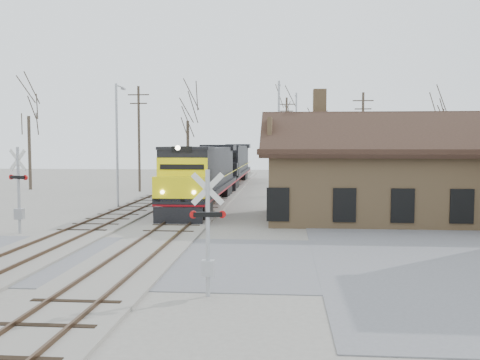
# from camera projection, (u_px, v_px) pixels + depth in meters

# --- Properties ---
(ground) EXTENTS (140.00, 140.00, 0.00)m
(ground) POSITION_uv_depth(u_px,v_px,m) (135.00, 259.00, 21.02)
(ground) COLOR gray
(ground) RESTS_ON ground
(road) EXTENTS (60.00, 9.00, 0.03)m
(road) POSITION_uv_depth(u_px,v_px,m) (135.00, 259.00, 21.02)
(road) COLOR slate
(road) RESTS_ON ground
(track_main) EXTENTS (3.40, 90.00, 0.24)m
(track_main) POSITION_uv_depth(u_px,v_px,m) (197.00, 210.00, 35.93)
(track_main) COLOR gray
(track_main) RESTS_ON ground
(track_siding) EXTENTS (3.40, 90.00, 0.24)m
(track_siding) POSITION_uv_depth(u_px,v_px,m) (132.00, 209.00, 36.30)
(track_siding) COLOR gray
(track_siding) RESTS_ON ground
(depot) EXTENTS (15.20, 9.31, 7.90)m
(depot) POSITION_uv_depth(u_px,v_px,m) (388.00, 179.00, 31.79)
(depot) COLOR #9D7A51
(depot) RESTS_ON ground
(locomotive_lead) EXTENTS (2.95, 19.79, 4.39)m
(locomotive_lead) POSITION_uv_depth(u_px,v_px,m) (203.00, 174.00, 38.53)
(locomotive_lead) COLOR black
(locomotive_lead) RESTS_ON ground
(locomotive_trailing) EXTENTS (2.95, 19.79, 4.16)m
(locomotive_trailing) POSITION_uv_depth(u_px,v_px,m) (231.00, 163.00, 58.48)
(locomotive_trailing) COLOR black
(locomotive_trailing) RESTS_ON ground
(crossbuck_near) EXTENTS (1.08, 0.28, 3.79)m
(crossbuck_near) POSITION_uv_depth(u_px,v_px,m) (208.00, 237.00, 15.83)
(crossbuck_near) COLOR #A5A8AD
(crossbuck_near) RESTS_ON ground
(crossbuck_far) EXTENTS (1.20, 0.51, 4.37)m
(crossbuck_far) POSITION_uv_depth(u_px,v_px,m) (19.00, 193.00, 26.92)
(crossbuck_far) COLOR #A5A8AD
(crossbuck_far) RESTS_ON ground
(streetlight_a) EXTENTS (0.25, 2.04, 8.67)m
(streetlight_a) POSITION_uv_depth(u_px,v_px,m) (118.00, 139.00, 37.38)
(streetlight_a) COLOR #A5A8AD
(streetlight_a) RESTS_ON ground
(streetlight_b) EXTENTS (0.25, 2.04, 9.68)m
(streetlight_b) POSITION_uv_depth(u_px,v_px,m) (279.00, 133.00, 44.45)
(streetlight_b) COLOR #A5A8AD
(streetlight_b) RESTS_ON ground
(streetlight_c) EXTENTS (0.25, 2.04, 9.89)m
(streetlight_c) POSITION_uv_depth(u_px,v_px,m) (296.00, 134.00, 57.22)
(streetlight_c) COLOR #A5A8AD
(streetlight_c) RESTS_ON ground
(utility_pole_a) EXTENTS (2.00, 0.24, 9.82)m
(utility_pole_a) POSITION_uv_depth(u_px,v_px,m) (139.00, 137.00, 49.81)
(utility_pole_a) COLOR #382D23
(utility_pole_a) RESTS_ON ground
(utility_pole_b) EXTENTS (2.00, 0.24, 9.92)m
(utility_pole_b) POSITION_uv_depth(u_px,v_px,m) (286.00, 138.00, 63.57)
(utility_pole_b) COLOR #382D23
(utility_pole_b) RESTS_ON ground
(utility_pole_c) EXTENTS (2.00, 0.24, 9.45)m
(utility_pole_c) POSITION_uv_depth(u_px,v_px,m) (363.00, 139.00, 51.94)
(utility_pole_c) COLOR #382D23
(utility_pole_c) RESTS_ON ground
(tree_a) EXTENTS (4.78, 4.78, 11.72)m
(tree_a) POSITION_uv_depth(u_px,v_px,m) (28.00, 104.00, 51.73)
(tree_a) COLOR #382D23
(tree_a) RESTS_ON ground
(tree_b) EXTENTS (4.59, 4.59, 11.24)m
(tree_b) POSITION_uv_depth(u_px,v_px,m) (188.00, 110.00, 55.97)
(tree_b) COLOR #382D23
(tree_b) RESTS_ON ground
(tree_c) EXTENTS (5.13, 5.13, 12.57)m
(tree_c) POSITION_uv_depth(u_px,v_px,m) (284.00, 108.00, 68.41)
(tree_c) COLOR #382D23
(tree_c) RESTS_ON ground
(tree_d) EXTENTS (3.92, 3.92, 9.61)m
(tree_d) POSITION_uv_depth(u_px,v_px,m) (315.00, 124.00, 64.13)
(tree_d) COLOR #382D23
(tree_d) RESTS_ON ground
(tree_e) EXTENTS (4.37, 4.37, 10.72)m
(tree_e) POSITION_uv_depth(u_px,v_px,m) (435.00, 114.00, 56.87)
(tree_e) COLOR #382D23
(tree_e) RESTS_ON ground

